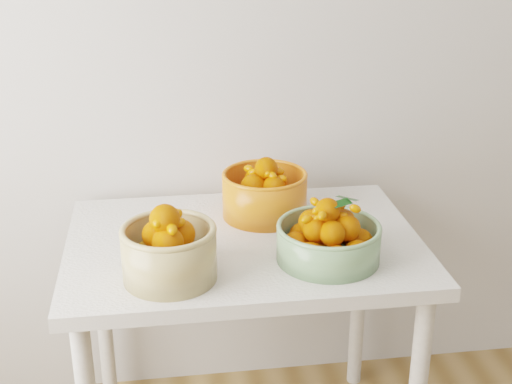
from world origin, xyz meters
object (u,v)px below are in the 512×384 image
table (244,269)px  bowl_orange (264,193)px  bowl_green (328,239)px  bowl_cream (169,250)px

table → bowl_orange: size_ratio=2.95×
table → bowl_orange: (0.08, 0.16, 0.17)m
bowl_green → bowl_orange: bowl_orange is taller
bowl_green → bowl_cream: bearing=-174.2°
bowl_orange → bowl_green: bearing=-68.3°
table → bowl_green: 0.30m
bowl_cream → bowl_green: bowl_cream is taller
table → bowl_cream: (-0.21, -0.20, 0.18)m
table → bowl_green: bowl_green is taller
table → bowl_cream: 0.34m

